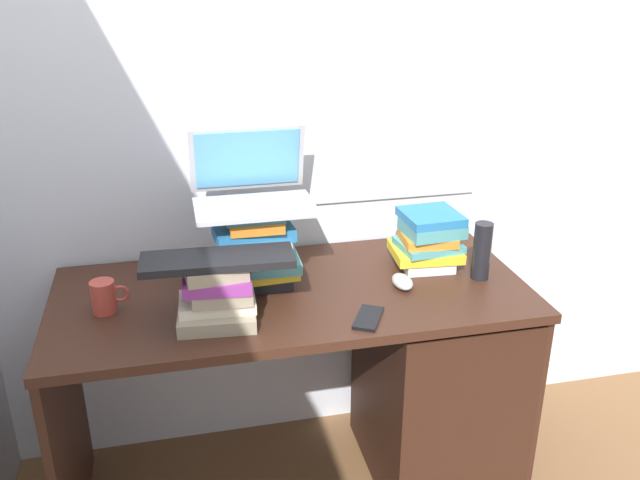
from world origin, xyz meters
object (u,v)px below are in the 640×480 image
(laptop, at_px, (252,186))
(water_bottle, at_px, (482,251))
(book_stack_keyboard_riser, at_px, (218,295))
(computer_mouse, at_px, (402,282))
(keyboard, at_px, (218,260))
(book_stack_tall, at_px, (256,250))
(mug, at_px, (104,297))
(book_stack_side, at_px, (428,240))
(desk, at_px, (404,374))
(cell_phone, at_px, (368,318))

(laptop, bearing_deg, water_bottle, -13.81)
(book_stack_keyboard_riser, height_order, computer_mouse, book_stack_keyboard_riser)
(book_stack_keyboard_riser, height_order, keyboard, keyboard)
(book_stack_tall, xyz_separation_m, laptop, (0.00, 0.06, 0.19))
(water_bottle, bearing_deg, laptop, 166.19)
(mug, bearing_deg, book_stack_side, 4.85)
(mug, xyz_separation_m, water_bottle, (1.16, -0.03, 0.05))
(desk, xyz_separation_m, water_bottle, (0.23, -0.03, 0.44))
(book_stack_tall, bearing_deg, water_bottle, -9.07)
(laptop, relative_size, water_bottle, 1.92)
(desk, xyz_separation_m, book_stack_tall, (-0.47, 0.09, 0.47))
(book_stack_keyboard_riser, bearing_deg, laptop, 62.00)
(laptop, relative_size, cell_phone, 2.64)
(book_stack_keyboard_riser, relative_size, book_stack_side, 0.99)
(mug, bearing_deg, laptop, 16.91)
(book_stack_tall, relative_size, book_stack_keyboard_riser, 1.13)
(book_stack_tall, distance_m, laptop, 0.20)
(book_stack_side, relative_size, keyboard, 0.55)
(mug, bearing_deg, keyboard, -20.63)
(keyboard, bearing_deg, cell_phone, -10.11)
(book_stack_keyboard_riser, relative_size, cell_phone, 1.69)
(mug, height_order, cell_phone, mug)
(desk, xyz_separation_m, book_stack_side, (0.10, 0.10, 0.45))
(computer_mouse, bearing_deg, water_bottle, 1.40)
(book_stack_side, bearing_deg, desk, -134.89)
(laptop, distance_m, keyboard, 0.31)
(book_stack_tall, bearing_deg, desk, -10.38)
(desk, relative_size, book_stack_tall, 5.64)
(keyboard, relative_size, cell_phone, 3.09)
(keyboard, distance_m, mug, 0.37)
(book_stack_keyboard_riser, relative_size, keyboard, 0.55)
(computer_mouse, bearing_deg, laptop, 157.79)
(book_stack_side, distance_m, water_bottle, 0.18)
(computer_mouse, bearing_deg, book_stack_side, 44.23)
(book_stack_tall, xyz_separation_m, book_stack_side, (0.57, 0.01, -0.02))
(book_stack_tall, xyz_separation_m, computer_mouse, (0.44, -0.12, -0.10))
(book_stack_tall, relative_size, keyboard, 0.62)
(desk, height_order, laptop, laptop)
(laptop, bearing_deg, cell_phone, -52.10)
(cell_phone, bearing_deg, book_stack_tall, 161.77)
(book_stack_keyboard_riser, distance_m, computer_mouse, 0.58)
(computer_mouse, height_order, cell_phone, computer_mouse)
(computer_mouse, distance_m, cell_phone, 0.24)
(desk, xyz_separation_m, mug, (-0.93, 0.01, 0.40))
(book_stack_side, relative_size, mug, 2.13)
(desk, bearing_deg, keyboard, -169.47)
(book_stack_side, distance_m, keyboard, 0.74)
(book_stack_side, distance_m, computer_mouse, 0.20)
(desk, height_order, book_stack_side, book_stack_side)
(laptop, bearing_deg, mug, -163.09)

